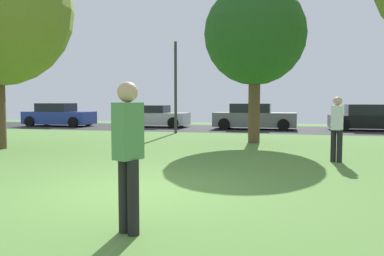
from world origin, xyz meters
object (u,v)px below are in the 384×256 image
parked_car_silver (154,117)px  street_lamp_post (176,88)px  maple_tree_near (255,35)px  person_thrower (337,126)px  parked_car_grey (254,117)px  person_catcher (128,149)px  parked_car_blue (59,116)px  parked_car_black (369,119)px

parked_car_silver → street_lamp_post: size_ratio=0.91×
maple_tree_near → street_lamp_post: size_ratio=1.34×
maple_tree_near → person_thrower: bearing=-59.7°
parked_car_grey → street_lamp_post: 5.33m
parked_car_grey → maple_tree_near: bearing=-85.0°
person_thrower → street_lamp_post: street_lamp_post is taller
maple_tree_near → person_catcher: (-0.55, -10.76, -3.06)m
parked_car_grey → person_catcher: bearing=-89.7°
parked_car_grey → parked_car_blue: bearing=-178.9°
parked_car_silver → parked_car_black: size_ratio=0.98×
maple_tree_near → parked_car_grey: maple_tree_near is taller
parked_car_silver → street_lamp_post: (2.60, -4.16, 1.63)m
person_catcher → parked_car_silver: (-6.22, 18.51, -0.40)m
parked_car_silver → street_lamp_post: bearing=-58.0°
person_catcher → parked_car_silver: bearing=43.9°
person_catcher → parked_car_blue: 21.65m
parked_car_silver → parked_car_black: parked_car_black is taller
parked_car_blue → parked_car_black: (18.39, 0.71, -0.03)m
person_catcher → parked_car_silver: person_catcher is taller
person_thrower → street_lamp_post: 10.41m
maple_tree_near → person_thrower: size_ratio=3.53×
parked_car_blue → street_lamp_post: street_lamp_post is taller
parked_car_blue → person_thrower: bearing=-36.3°
parked_car_grey → street_lamp_post: street_lamp_post is taller
parked_car_blue → parked_car_silver: 6.18m
person_thrower → street_lamp_post: (-6.67, 7.89, 1.31)m
person_thrower → parked_car_blue: person_thrower is taller
person_catcher → parked_car_blue: bearing=60.1°
person_thrower → parked_car_silver: person_thrower is taller
parked_car_blue → person_catcher: bearing=-55.2°
parked_car_black → parked_car_grey: bearing=-175.6°
parked_car_blue → parked_car_silver: bearing=6.8°
parked_car_silver → parked_car_grey: size_ratio=0.90×
maple_tree_near → person_thrower: maple_tree_near is taller
parked_car_blue → parked_car_silver: parked_car_blue is taller
street_lamp_post → person_catcher: bearing=-75.9°
maple_tree_near → parked_car_black: (5.49, 7.73, -3.44)m
person_catcher → parked_car_grey: person_catcher is taller
person_thrower → person_catcher: size_ratio=0.94×
person_catcher → parked_car_black: 19.45m
maple_tree_near → person_catcher: size_ratio=3.31×
street_lamp_post → parked_car_black: bearing=23.2°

